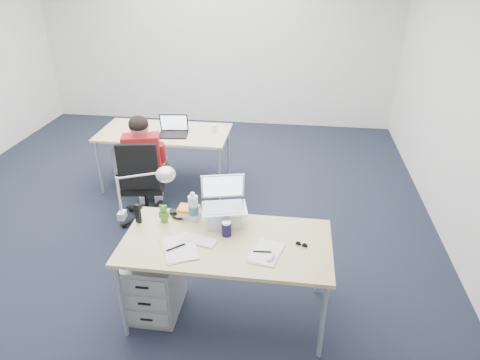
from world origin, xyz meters
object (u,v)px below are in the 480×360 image
object	(u,v)px
wireless_keyboard	(198,240)
desk_far	(164,135)
drawer_pedestal_far	(136,163)
computer_mouse	(270,257)
can_koozie	(226,228)
headphones	(181,213)
bear_figurine	(164,213)
sunglasses	(302,245)
office_chair	(146,198)
dark_laptop	(172,126)
cordless_phone	(138,213)
book_stack	(189,212)
drawer_pedestal_near	(155,282)
desk_lamp	(137,192)
water_bottle	(193,207)
desk_near	(226,246)
seated_person	(145,165)
silver_laptop	(224,203)
far_cup	(214,129)

from	to	relation	value
wireless_keyboard	desk_far	bearing A→B (deg)	125.71
drawer_pedestal_far	computer_mouse	size ratio (longest dim) A/B	5.77
desk_far	can_koozie	distance (m)	2.37
drawer_pedestal_far	headphones	xyz separation A→B (m)	(1.11, -1.84, 0.47)
bear_figurine	sunglasses	world-z (taller)	bear_figurine
office_chair	dark_laptop	world-z (taller)	office_chair
computer_mouse	cordless_phone	distance (m)	1.15
office_chair	book_stack	bearing A→B (deg)	-61.40
drawer_pedestal_near	headphones	size ratio (longest dim) A/B	2.55
bear_figurine	desk_lamp	distance (m)	0.27
drawer_pedestal_far	bear_figurine	size ratio (longest dim) A/B	3.37
can_koozie	dark_laptop	bearing A→B (deg)	116.43
desk_far	desk_lamp	size ratio (longest dim) A/B	3.07
sunglasses	dark_laptop	distance (m)	2.57
wireless_keyboard	headphones	size ratio (longest dim) A/B	1.31
cordless_phone	water_bottle	bearing A→B (deg)	35.33
water_bottle	book_stack	distance (m)	0.12
drawer_pedestal_far	desk_lamp	xyz separation A→B (m)	(0.80, -1.96, 0.72)
desk_near	office_chair	xyz separation A→B (m)	(-1.12, 1.27, -0.40)
desk_near	seated_person	bearing A→B (deg)	128.66
seated_person	can_koozie	bearing A→B (deg)	-64.47
desk_far	water_bottle	bearing A→B (deg)	-66.59
desk_near	computer_mouse	world-z (taller)	computer_mouse
book_stack	sunglasses	size ratio (longest dim) A/B	1.92
cordless_phone	sunglasses	distance (m)	1.33
can_koozie	office_chair	bearing A→B (deg)	132.86
office_chair	silver_laptop	world-z (taller)	silver_laptop
office_chair	dark_laptop	xyz separation A→B (m)	(0.13, 0.78, 0.57)
seated_person	far_cup	bearing A→B (deg)	36.81
computer_mouse	headphones	world-z (taller)	headphones
desk_far	can_koozie	bearing A→B (deg)	-61.57
drawer_pedestal_far	desk_lamp	bearing A→B (deg)	-67.81
drawer_pedestal_near	bear_figurine	bearing A→B (deg)	76.71
wireless_keyboard	water_bottle	bearing A→B (deg)	122.07
book_stack	far_cup	world-z (taller)	far_cup
headphones	book_stack	distance (m)	0.07
desk_far	seated_person	size ratio (longest dim) A/B	1.31
drawer_pedestal_near	water_bottle	size ratio (longest dim) A/B	2.11
drawer_pedestal_near	book_stack	distance (m)	0.64
drawer_pedestal_far	office_chair	bearing A→B (deg)	-64.06
water_bottle	book_stack	xyz separation A→B (m)	(-0.06, 0.06, -0.09)
seated_person	silver_laptop	distance (m)	1.66
office_chair	far_cup	distance (m)	1.24
book_stack	far_cup	distance (m)	1.93
drawer_pedestal_near	sunglasses	distance (m)	1.26
office_chair	desk_lamp	xyz separation A→B (m)	(0.37, -1.08, 0.70)
desk_far	book_stack	bearing A→B (deg)	-67.36
water_bottle	sunglasses	world-z (taller)	water_bottle
desk_near	headphones	xyz separation A→B (m)	(-0.43, 0.31, 0.06)
desk_near	cordless_phone	size ratio (longest dim) A/B	9.45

